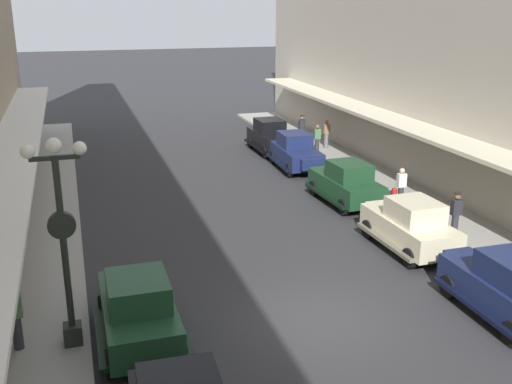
# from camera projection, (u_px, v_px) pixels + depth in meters

# --- Properties ---
(ground_plane) EXTENTS (200.00, 200.00, 0.00)m
(ground_plane) POSITION_uv_depth(u_px,v_px,m) (322.00, 320.00, 16.11)
(ground_plane) COLOR #2D2D30
(sidewalk_left) EXTENTS (3.00, 60.00, 0.15)m
(sidewalk_left) POSITION_uv_depth(u_px,v_px,m) (26.00, 365.00, 13.96)
(sidewalk_left) COLOR #99968E
(sidewalk_left) RESTS_ON ground
(parked_car_0) EXTENTS (2.27, 4.31, 1.84)m
(parked_car_0) POSITION_uv_depth(u_px,v_px,m) (296.00, 151.00, 30.46)
(parked_car_0) COLOR #19234C
(parked_car_0) RESTS_ON ground
(parked_car_2) EXTENTS (2.22, 4.29, 1.84)m
(parked_car_2) POSITION_uv_depth(u_px,v_px,m) (410.00, 224.00, 20.42)
(parked_car_2) COLOR beige
(parked_car_2) RESTS_ON ground
(parked_car_3) EXTENTS (2.18, 4.27, 1.84)m
(parked_car_3) POSITION_uv_depth(u_px,v_px,m) (508.00, 285.00, 16.03)
(parked_car_3) COLOR #19234C
(parked_car_3) RESTS_ON ground
(parked_car_4) EXTENTS (2.15, 4.26, 1.84)m
(parked_car_4) POSITION_uv_depth(u_px,v_px,m) (138.00, 307.00, 14.83)
(parked_car_4) COLOR #193D23
(parked_car_4) RESTS_ON ground
(parked_car_5) EXTENTS (2.18, 4.28, 1.84)m
(parked_car_5) POSITION_uv_depth(u_px,v_px,m) (271.00, 136.00, 33.98)
(parked_car_5) COLOR black
(parked_car_5) RESTS_ON ground
(parked_car_6) EXTENTS (2.30, 4.32, 1.84)m
(parked_car_6) POSITION_uv_depth(u_px,v_px,m) (346.00, 182.00, 25.20)
(parked_car_6) COLOR #193D23
(parked_car_6) RESTS_ON ground
(lamp_post_with_clock) EXTENTS (1.42, 0.44, 5.16)m
(lamp_post_with_clock) POSITION_uv_depth(u_px,v_px,m) (63.00, 236.00, 13.90)
(lamp_post_with_clock) COLOR black
(lamp_post_with_clock) RESTS_ON sidewalk_left
(fire_hydrant) EXTENTS (0.24, 0.24, 0.82)m
(fire_hydrant) POSITION_uv_depth(u_px,v_px,m) (394.00, 197.00, 24.49)
(fire_hydrant) COLOR #B21E19
(fire_hydrant) RESTS_ON sidewalk_right
(pedestrian_0) EXTENTS (0.36, 0.24, 1.64)m
(pedestrian_0) POSITION_uv_depth(u_px,v_px,m) (15.00, 317.00, 14.27)
(pedestrian_0) COLOR #2D2D33
(pedestrian_0) RESTS_ON sidewalk_left
(pedestrian_1) EXTENTS (0.36, 0.28, 1.67)m
(pedestrian_1) POSITION_uv_depth(u_px,v_px,m) (302.00, 129.00, 35.47)
(pedestrian_1) COLOR #4C4238
(pedestrian_1) RESTS_ON sidewalk_right
(pedestrian_2) EXTENTS (0.36, 0.28, 1.67)m
(pedestrian_2) POSITION_uv_depth(u_px,v_px,m) (456.00, 214.00, 21.14)
(pedestrian_2) COLOR #2D2D33
(pedestrian_2) RESTS_ON sidewalk_right
(pedestrian_3) EXTENTS (0.36, 0.24, 1.64)m
(pedestrian_3) POSITION_uv_depth(u_px,v_px,m) (326.00, 134.00, 34.21)
(pedestrian_3) COLOR slate
(pedestrian_3) RESTS_ON sidewalk_right
(pedestrian_4) EXTENTS (0.36, 0.24, 1.64)m
(pedestrian_4) POSITION_uv_depth(u_px,v_px,m) (401.00, 187.00, 24.34)
(pedestrian_4) COLOR #2D2D33
(pedestrian_4) RESTS_ON sidewalk_right
(pedestrian_5) EXTENTS (0.36, 0.24, 1.64)m
(pedestrian_5) POSITION_uv_depth(u_px,v_px,m) (317.00, 139.00, 32.89)
(pedestrian_5) COLOR #2D2D33
(pedestrian_5) RESTS_ON sidewalk_right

